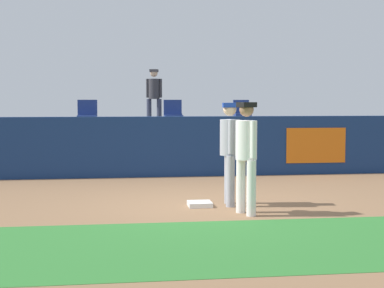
{
  "coord_description": "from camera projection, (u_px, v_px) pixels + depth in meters",
  "views": [
    {
      "loc": [
        -1.63,
        -9.85,
        1.81
      ],
      "look_at": [
        -0.18,
        0.92,
        1.0
      ],
      "focal_mm": 54.46,
      "sensor_mm": 36.0,
      "label": 1
    }
  ],
  "objects": [
    {
      "name": "ground_plane",
      "position": [
        209.0,
        205.0,
        10.09
      ],
      "size": [
        60.0,
        60.0,
        0.0
      ],
      "primitive_type": "plane",
      "color": "#846042"
    },
    {
      "name": "grass_foreground_strip",
      "position": [
        245.0,
        243.0,
        7.37
      ],
      "size": [
        18.0,
        2.8,
        0.01
      ],
      "primitive_type": "cube",
      "color": "#2D722D",
      "rests_on": "ground_plane"
    },
    {
      "name": "first_base",
      "position": [
        200.0,
        204.0,
        9.98
      ],
      "size": [
        0.4,
        0.4,
        0.08
      ],
      "primitive_type": "cube",
      "color": "white",
      "rests_on": "ground_plane"
    },
    {
      "name": "player_fielder_home",
      "position": [
        246.0,
        150.0,
        9.22
      ],
      "size": [
        0.43,
        0.58,
        1.79
      ],
      "rotation": [
        0.0,
        0.0,
        -1.25
      ],
      "color": "white",
      "rests_on": "ground_plane"
    },
    {
      "name": "player_runner_visitor",
      "position": [
        230.0,
        146.0,
        10.03
      ],
      "size": [
        0.37,
        0.5,
        1.77
      ],
      "rotation": [
        0.0,
        0.0,
        -1.67
      ],
      "color": "#9EA3AD",
      "rests_on": "ground_plane"
    },
    {
      "name": "field_wall",
      "position": [
        183.0,
        146.0,
        13.94
      ],
      "size": [
        18.0,
        0.26,
        1.43
      ],
      "color": "navy",
      "rests_on": "ground_plane"
    },
    {
      "name": "bleacher_platform",
      "position": [
        172.0,
        147.0,
        16.5
      ],
      "size": [
        18.0,
        4.8,
        0.99
      ],
      "primitive_type": "cube",
      "color": "#59595E",
      "rests_on": "ground_plane"
    },
    {
      "name": "seat_back_right",
      "position": [
        242.0,
        112.0,
        17.37
      ],
      "size": [
        0.48,
        0.44,
        0.84
      ],
      "color": "#4C4C51",
      "rests_on": "bleacher_platform"
    },
    {
      "name": "seat_front_left",
      "position": [
        87.0,
        114.0,
        15.0
      ],
      "size": [
        0.47,
        0.44,
        0.84
      ],
      "color": "#4C4C51",
      "rests_on": "bleacher_platform"
    },
    {
      "name": "seat_back_left",
      "position": [
        89.0,
        113.0,
        16.78
      ],
      "size": [
        0.47,
        0.44,
        0.84
      ],
      "color": "#4C4C51",
      "rests_on": "bleacher_platform"
    },
    {
      "name": "seat_front_center",
      "position": [
        173.0,
        114.0,
        15.3
      ],
      "size": [
        0.48,
        0.44,
        0.84
      ],
      "color": "#4C4C51",
      "rests_on": "bleacher_platform"
    },
    {
      "name": "seat_back_center",
      "position": [
        173.0,
        112.0,
        17.1
      ],
      "size": [
        0.47,
        0.44,
        0.84
      ],
      "color": "#4C4C51",
      "rests_on": "bleacher_platform"
    },
    {
      "name": "spectator_hooded",
      "position": [
        154.0,
        94.0,
        17.72
      ],
      "size": [
        0.48,
        0.41,
        1.77
      ],
      "rotation": [
        0.0,
        0.0,
        2.87
      ],
      "color": "#33384C",
      "rests_on": "bleacher_platform"
    }
  ]
}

